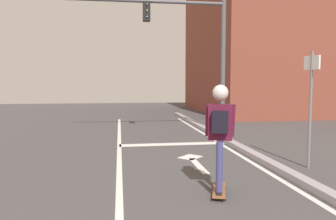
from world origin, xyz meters
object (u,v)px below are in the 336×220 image
at_px(street_sign_post, 311,93).
at_px(skateboard, 219,190).
at_px(skater, 220,123).
at_px(traffic_signal_mast, 186,37).

bearing_deg(street_sign_post, skateboard, -151.22).
distance_m(skateboard, street_sign_post, 3.24).
distance_m(skater, street_sign_post, 2.87).
bearing_deg(skater, skateboard, 71.93).
relative_size(skateboard, street_sign_post, 0.33).
xyz_separation_m(skateboard, skater, (-0.00, -0.01, 1.15)).
relative_size(skater, traffic_signal_mast, 0.32).
bearing_deg(traffic_signal_mast, skateboard, -96.42).
relative_size(skater, street_sign_post, 0.69).
relative_size(skateboard, traffic_signal_mast, 0.15).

